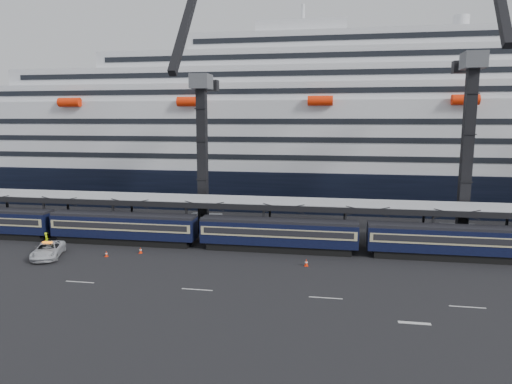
{
  "coord_description": "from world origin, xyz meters",
  "views": [
    {
      "loc": [
        -1.62,
        -43.42,
        15.91
      ],
      "look_at": [
        -10.75,
        10.0,
        7.2
      ],
      "focal_mm": 32.0,
      "sensor_mm": 36.0,
      "label": 1
    }
  ],
  "objects": [
    {
      "name": "traffic_cone_b",
      "position": [
        -24.14,
        6.22,
        0.38
      ],
      "size": [
        0.38,
        0.38,
        0.76
      ],
      "color": "#FF2B08",
      "rests_on": "ground"
    },
    {
      "name": "train",
      "position": [
        -4.65,
        10.0,
        2.2
      ],
      "size": [
        133.05,
        3.0,
        4.05
      ],
      "color": "black",
      "rests_on": "ground"
    },
    {
      "name": "canopy",
      "position": [
        0.0,
        14.0,
        5.25
      ],
      "size": [
        130.0,
        6.25,
        5.53
      ],
      "color": "#9FA1A7",
      "rests_on": "ground"
    },
    {
      "name": "ground",
      "position": [
        0.0,
        0.0,
        0.0
      ],
      "size": [
        260.0,
        260.0,
        0.0
      ],
      "primitive_type": "plane",
      "color": "black",
      "rests_on": "ground"
    },
    {
      "name": "traffic_cone_c",
      "position": [
        -27.52,
        4.27,
        0.35
      ],
      "size": [
        0.36,
        0.36,
        0.71
      ],
      "color": "#FF2B08",
      "rests_on": "ground"
    },
    {
      "name": "crane_dark_near",
      "position": [
        -20.0,
        18.59,
        11.93
      ],
      "size": [
        4.5,
        17.75,
        35.08
      ],
      "color": "#494C51",
      "rests_on": "ground"
    },
    {
      "name": "pickup_truck",
      "position": [
        -34.05,
        2.89,
        0.86
      ],
      "size": [
        4.81,
        6.78,
        1.72
      ],
      "primitive_type": "imported",
      "rotation": [
        0.0,
        0.0,
        0.35
      ],
      "color": "#BBBDC3",
      "rests_on": "ground"
    },
    {
      "name": "crane_dark_mid",
      "position": [
        15.0,
        17.59,
        13.36
      ],
      "size": [
        4.5,
        18.24,
        39.64
      ],
      "color": "#494C51",
      "rests_on": "ground"
    },
    {
      "name": "traffic_cone_d",
      "position": [
        -4.27,
        4.72,
        0.41
      ],
      "size": [
        0.41,
        0.41,
        0.82
      ],
      "color": "#FF2B08",
      "rests_on": "ground"
    },
    {
      "name": "traffic_cone_a",
      "position": [
        -35.21,
        5.02,
        0.34
      ],
      "size": [
        0.34,
        0.34,
        0.69
      ],
      "color": "#FF2B08",
      "rests_on": "ground"
    },
    {
      "name": "worker",
      "position": [
        -36.77,
        6.66,
        0.95
      ],
      "size": [
        0.82,
        0.79,
        1.9
      ],
      "primitive_type": "imported",
      "rotation": [
        0.0,
        0.0,
        2.45
      ],
      "color": "#D4FF0D",
      "rests_on": "ground"
    },
    {
      "name": "lane_markings",
      "position": [
        8.15,
        -5.23,
        0.01
      ],
      "size": [
        111.0,
        4.27,
        0.02
      ],
      "color": "beige",
      "rests_on": "ground"
    },
    {
      "name": "cruise_ship",
      "position": [
        -1.08,
        45.99,
        12.34
      ],
      "size": [
        214.09,
        28.84,
        34.0
      ],
      "color": "black",
      "rests_on": "ground"
    }
  ]
}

